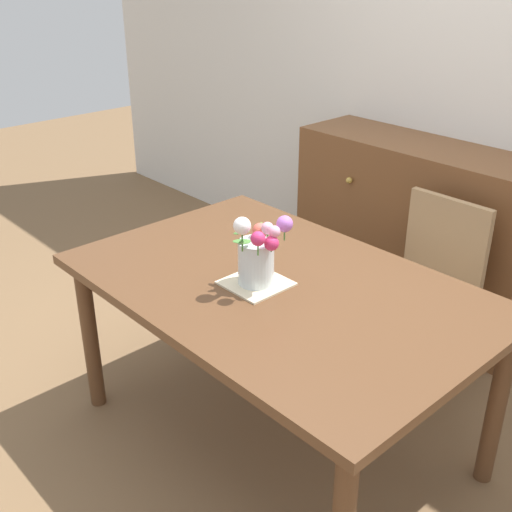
{
  "coord_description": "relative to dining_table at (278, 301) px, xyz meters",
  "views": [
    {
      "loc": [
        1.53,
        -1.52,
        1.93
      ],
      "look_at": [
        -0.05,
        -0.08,
        0.89
      ],
      "focal_mm": 44.48,
      "sensor_mm": 36.0,
      "label": 1
    }
  ],
  "objects": [
    {
      "name": "ground_plane",
      "position": [
        0.0,
        0.0,
        -0.68
      ],
      "size": [
        12.0,
        12.0,
        0.0
      ],
      "primitive_type": "plane",
      "color": "brown"
    },
    {
      "name": "back_wall",
      "position": [
        0.0,
        1.6,
        0.72
      ],
      "size": [
        7.0,
        0.1,
        2.8
      ],
      "primitive_type": "cube",
      "color": "silver",
      "rests_on": "ground_plane"
    },
    {
      "name": "dining_table",
      "position": [
        0.0,
        0.0,
        0.0
      ],
      "size": [
        1.63,
        1.06,
        0.77
      ],
      "color": "brown",
      "rests_on": "ground_plane"
    },
    {
      "name": "chair_far",
      "position": [
        0.13,
        0.87,
        -0.16
      ],
      "size": [
        0.42,
        0.42,
        0.9
      ],
      "rotation": [
        0.0,
        0.0,
        3.14
      ],
      "color": "tan",
      "rests_on": "ground_plane"
    },
    {
      "name": "dresser",
      "position": [
        -0.26,
        1.33,
        -0.18
      ],
      "size": [
        1.4,
        0.47,
        1.0
      ],
      "color": "brown",
      "rests_on": "ground_plane"
    },
    {
      "name": "placemat",
      "position": [
        -0.05,
        -0.08,
        0.09
      ],
      "size": [
        0.23,
        0.23,
        0.01
      ],
      "primitive_type": "cube",
      "color": "beige",
      "rests_on": "dining_table"
    },
    {
      "name": "flower_vase",
      "position": [
        -0.04,
        -0.07,
        0.22
      ],
      "size": [
        0.2,
        0.24,
        0.29
      ],
      "color": "silver",
      "rests_on": "placemat"
    }
  ]
}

